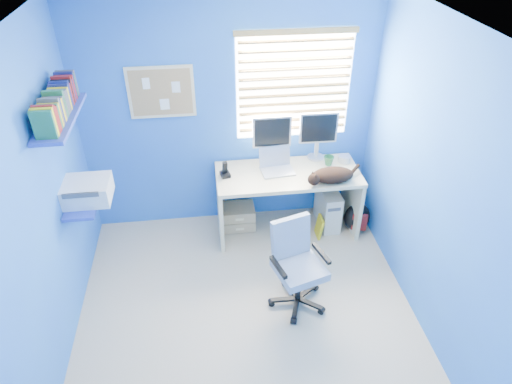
{
  "coord_description": "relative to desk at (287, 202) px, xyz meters",
  "views": [
    {
      "loc": [
        -0.28,
        -2.66,
        3.25
      ],
      "look_at": [
        0.15,
        0.65,
        0.95
      ],
      "focal_mm": 32.0,
      "sensor_mm": 36.0,
      "label": 1
    }
  ],
  "objects": [
    {
      "name": "floor",
      "position": [
        -0.56,
        -1.26,
        -0.37
      ],
      "size": [
        3.0,
        3.2,
        0.0
      ],
      "primitive_type": "cube",
      "color": "tan",
      "rests_on": "ground"
    },
    {
      "name": "ceiling",
      "position": [
        -0.56,
        -1.26,
        2.13
      ],
      "size": [
        3.0,
        3.2,
        0.0
      ],
      "primitive_type": "cube",
      "color": "white",
      "rests_on": "wall_back"
    },
    {
      "name": "wall_back",
      "position": [
        -0.56,
        0.34,
        0.88
      ],
      "size": [
        3.0,
        0.01,
        2.5
      ],
      "primitive_type": "cube",
      "color": "blue",
      "rests_on": "ground"
    },
    {
      "name": "wall_left",
      "position": [
        -2.06,
        -1.26,
        0.88
      ],
      "size": [
        0.01,
        3.2,
        2.5
      ],
      "primitive_type": "cube",
      "color": "blue",
      "rests_on": "ground"
    },
    {
      "name": "wall_right",
      "position": [
        0.94,
        -1.26,
        0.88
      ],
      "size": [
        0.01,
        3.2,
        2.5
      ],
      "primitive_type": "cube",
      "color": "blue",
      "rests_on": "ground"
    },
    {
      "name": "desk",
      "position": [
        0.0,
        0.0,
        0.0
      ],
      "size": [
        1.49,
        0.65,
        0.74
      ],
      "primitive_type": "cube",
      "color": "beige",
      "rests_on": "floor"
    },
    {
      "name": "laptop",
      "position": [
        -0.11,
        0.04,
        0.48
      ],
      "size": [
        0.36,
        0.29,
        0.22
      ],
      "primitive_type": "cube",
      "rotation": [
        0.0,
        0.0,
        0.11
      ],
      "color": "silver",
      "rests_on": "desk"
    },
    {
      "name": "monitor_left",
      "position": [
        -0.14,
        0.23,
        0.64
      ],
      "size": [
        0.4,
        0.12,
        0.54
      ],
      "primitive_type": "cube",
      "rotation": [
        0.0,
        0.0,
        0.01
      ],
      "color": "silver",
      "rests_on": "desk"
    },
    {
      "name": "monitor_right",
      "position": [
        0.35,
        0.26,
        0.64
      ],
      "size": [
        0.4,
        0.13,
        0.54
      ],
      "primitive_type": "cube",
      "rotation": [
        0.0,
        0.0,
        -0.02
      ],
      "color": "silver",
      "rests_on": "desk"
    },
    {
      "name": "phone",
      "position": [
        -0.65,
        0.02,
        0.45
      ],
      "size": [
        0.11,
        0.13,
        0.17
      ],
      "primitive_type": "cube",
      "rotation": [
        0.0,
        0.0,
        0.22
      ],
      "color": "black",
      "rests_on": "desk"
    },
    {
      "name": "mug",
      "position": [
        0.45,
        0.11,
        0.42
      ],
      "size": [
        0.1,
        0.09,
        0.1
      ],
      "primitive_type": "imported",
      "color": "#226338",
      "rests_on": "desk"
    },
    {
      "name": "cd_spindle",
      "position": [
        0.64,
        0.15,
        0.41
      ],
      "size": [
        0.13,
        0.13,
        0.07
      ],
      "primitive_type": "cylinder",
      "color": "silver",
      "rests_on": "desk"
    },
    {
      "name": "cat",
      "position": [
        0.41,
        -0.21,
        0.45
      ],
      "size": [
        0.47,
        0.34,
        0.15
      ],
      "primitive_type": "ellipsoid",
      "rotation": [
        0.0,
        0.0,
        0.32
      ],
      "color": "black",
      "rests_on": "desk"
    },
    {
      "name": "tower_pc",
      "position": [
        0.48,
        0.04,
        -0.14
      ],
      "size": [
        0.21,
        0.45,
        0.45
      ],
      "primitive_type": "cube",
      "rotation": [
        0.0,
        0.0,
        0.04
      ],
      "color": "beige",
      "rests_on": "floor"
    },
    {
      "name": "drawer_boxes",
      "position": [
        -0.52,
        0.11,
        -0.23
      ],
      "size": [
        0.35,
        0.28,
        0.27
      ],
      "primitive_type": "cube",
      "color": "tan",
      "rests_on": "floor"
    },
    {
      "name": "yellow_book",
      "position": [
        0.34,
        -0.16,
        -0.25
      ],
      "size": [
        0.03,
        0.17,
        0.24
      ],
      "primitive_type": "cube",
      "color": "yellow",
      "rests_on": "floor"
    },
    {
      "name": "backpack",
      "position": [
        0.77,
        -0.11,
        -0.2
      ],
      "size": [
        0.33,
        0.29,
        0.34
      ],
      "primitive_type": "ellipsoid",
      "rotation": [
        0.0,
        0.0,
        -0.27
      ],
      "color": "black",
      "rests_on": "floor"
    },
    {
      "name": "office_chair",
      "position": [
        -0.1,
        -1.04,
        -0.05
      ],
      "size": [
        0.61,
        0.61,
        0.84
      ],
      "color": "black",
      "rests_on": "floor"
    },
    {
      "name": "window_blinds",
      "position": [
        0.09,
        0.31,
        1.18
      ],
      "size": [
        1.15,
        0.05,
        1.1
      ],
      "color": "white",
      "rests_on": "ground"
    },
    {
      "name": "corkboard",
      "position": [
        -1.21,
        0.33,
        1.18
      ],
      "size": [
        0.64,
        0.02,
        0.52
      ],
      "color": "beige",
      "rests_on": "ground"
    },
    {
      "name": "wall_shelves",
      "position": [
        -1.92,
        -0.51,
        1.06
      ],
      "size": [
        0.42,
        0.9,
        1.05
      ],
      "color": "#293FAC",
      "rests_on": "ground"
    }
  ]
}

